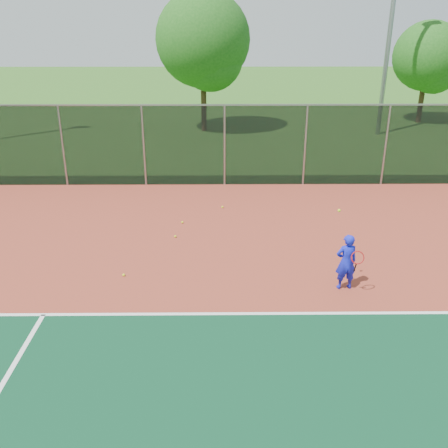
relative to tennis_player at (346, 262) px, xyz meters
The scene contains 10 objects.
ground 4.18m from the tennis_player, 86.48° to the right, with size 120.00×120.00×0.00m, color #295D1A.
court_apron 2.24m from the tennis_player, 83.16° to the right, with size 30.00×20.00×0.02m, color #9A3A27.
fence_back 7.94m from the tennis_player, 88.17° to the left, with size 30.00×0.06×3.03m.
tennis_player is the anchor object (origin of this frame).
practice_ball_0 6.09m from the tennis_player, 118.02° to the left, with size 0.07×0.07×0.07m, color #D0EA1B.
practice_ball_3 5.39m from the tennis_player, behind, with size 0.07×0.07×0.07m, color #D0EA1B.
practice_ball_4 5.19m from the tennis_player, 145.19° to the left, with size 0.07×0.07×0.07m, color #D0EA1B.
practice_ball_6 5.78m from the tennis_player, 135.56° to the left, with size 0.07×0.07×0.07m, color #D0EA1B.
tree_back_left 18.33m from the tennis_player, 101.92° to the left, with size 4.99×4.99×7.34m.
tree_back_mid 22.09m from the tennis_player, 65.07° to the left, with size 3.96×3.96×5.81m.
Camera 1 is at (-3.18, -6.19, 5.99)m, focal length 40.00 mm.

